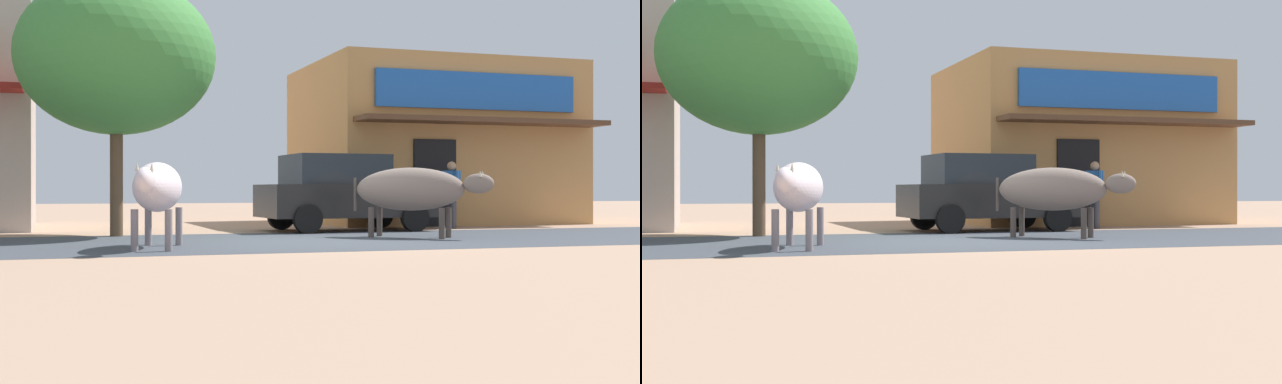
# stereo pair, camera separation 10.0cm
# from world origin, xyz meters

# --- Properties ---
(ground) EXTENTS (80.00, 80.00, 0.00)m
(ground) POSITION_xyz_m (0.00, 0.00, 0.00)
(ground) COLOR tan
(asphalt_road) EXTENTS (72.00, 5.31, 0.00)m
(asphalt_road) POSITION_xyz_m (0.00, 0.00, 0.00)
(asphalt_road) COLOR #3E434B
(asphalt_road) RESTS_ON ground
(storefront_right_club) EXTENTS (6.70, 6.17, 4.23)m
(storefront_right_club) POSITION_xyz_m (5.52, 6.95, 2.12)
(storefront_right_club) COLOR tan
(storefront_right_club) RESTS_ON ground
(roadside_tree) EXTENTS (3.79, 3.79, 4.97)m
(roadside_tree) POSITION_xyz_m (-3.20, 2.43, 3.45)
(roadside_tree) COLOR brown
(roadside_tree) RESTS_ON ground
(parked_hatchback_car) EXTENTS (3.76, 2.11, 1.64)m
(parked_hatchback_car) POSITION_xyz_m (1.63, 3.12, 0.84)
(parked_hatchback_car) COLOR black
(parked_hatchback_car) RESTS_ON ground
(cow_near_brown) EXTENTS (1.19, 2.60, 1.31)m
(cow_near_brown) POSITION_xyz_m (-2.86, -1.18, 0.92)
(cow_near_brown) COLOR silver
(cow_near_brown) RESTS_ON ground
(cow_far_dark) EXTENTS (2.28, 2.07, 1.30)m
(cow_far_dark) POSITION_xyz_m (2.00, 0.26, 0.89)
(cow_far_dark) COLOR #7A685F
(cow_far_dark) RESTS_ON ground
(pedestrian_by_shop) EXTENTS (0.48, 0.61, 1.54)m
(pedestrian_by_shop) POSITION_xyz_m (4.36, 3.37, 0.89)
(pedestrian_by_shop) COLOR #3F3F47
(pedestrian_by_shop) RESTS_ON ground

